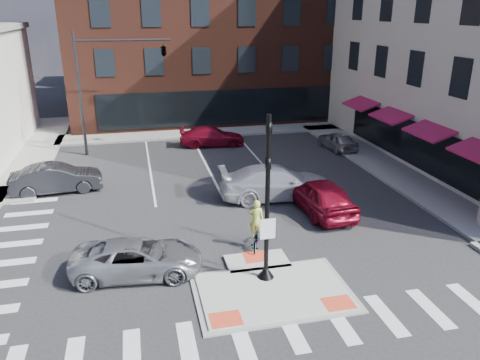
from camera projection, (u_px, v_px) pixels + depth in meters
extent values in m
plane|color=#28282B|center=(269.00, 286.00, 16.64)|extent=(120.00, 120.00, 0.00)
cube|color=gray|center=(273.00, 293.00, 16.17)|extent=(5.40, 3.60, 0.06)
cube|color=#A8A8A3|center=(273.00, 292.00, 16.16)|extent=(5.00, 3.20, 0.12)
cube|color=#A8A8A3|center=(257.00, 262.00, 18.09)|extent=(2.40, 1.40, 0.12)
cube|color=#EC4429|center=(226.00, 319.00, 14.64)|extent=(1.00, 0.80, 0.01)
cube|color=#EC4429|center=(338.00, 303.00, 15.45)|extent=(1.00, 0.80, 0.01)
cube|color=#EC4429|center=(255.00, 257.00, 18.34)|extent=(0.90, 0.90, 0.01)
cube|color=gray|center=(37.00, 149.00, 32.59)|extent=(3.00, 20.00, 0.15)
cube|color=gray|center=(395.00, 172.00, 28.04)|extent=(3.00, 24.00, 0.15)
cube|color=gray|center=(228.00, 131.00, 37.38)|extent=(26.00, 3.00, 0.15)
cube|color=#4A2117|center=(206.00, 29.00, 43.97)|extent=(24.00, 18.00, 15.00)
cube|color=black|center=(225.00, 107.00, 37.70)|extent=(20.00, 0.12, 2.80)
cube|color=black|center=(416.00, 144.00, 27.74)|extent=(0.12, 16.00, 2.60)
cube|color=#B6184D|center=(480.00, 152.00, 21.64)|extent=(1.46, 3.00, 0.58)
cube|color=#B6184D|center=(408.00, 123.00, 27.13)|extent=(1.46, 3.00, 0.58)
cube|color=#B6184D|center=(361.00, 104.00, 32.61)|extent=(1.46, 3.00, 0.58)
cube|color=slate|center=(130.00, 43.00, 61.65)|extent=(10.00, 12.00, 10.00)
cube|color=brown|center=(223.00, 33.00, 65.88)|extent=(12.00, 12.00, 12.00)
cone|color=black|center=(266.00, 271.00, 16.89)|extent=(0.60, 0.60, 0.45)
cylinder|color=black|center=(267.00, 198.00, 15.91)|extent=(0.16, 0.16, 5.80)
cube|color=white|center=(268.00, 229.00, 16.18)|extent=(0.55, 0.04, 0.75)
imported|color=black|center=(269.00, 139.00, 15.18)|extent=(0.18, 0.22, 1.10)
imported|color=black|center=(268.00, 173.00, 15.60)|extent=(0.18, 0.22, 1.10)
cylinder|color=black|center=(80.00, 96.00, 30.15)|extent=(0.20, 0.20, 8.00)
cylinder|color=black|center=(123.00, 40.00, 29.61)|extent=(6.00, 0.14, 0.14)
imported|color=black|center=(164.00, 49.00, 30.35)|extent=(0.48, 2.24, 0.90)
imported|color=#ACAFB3|center=(137.00, 258.00, 17.17)|extent=(4.97, 2.67, 1.33)
imported|color=maroon|center=(320.00, 195.00, 22.45)|extent=(2.30, 5.04, 1.68)
imported|color=silver|center=(276.00, 182.00, 24.13)|extent=(5.96, 2.64, 1.70)
imported|color=#26272C|center=(56.00, 178.00, 24.91)|extent=(4.80, 2.05, 1.54)
imported|color=#A4A8AB|center=(337.00, 141.00, 32.58)|extent=(1.86, 3.82, 1.26)
imported|color=maroon|center=(212.00, 136.00, 33.49)|extent=(4.74, 2.27, 1.33)
imported|color=#3F3F44|center=(256.00, 238.00, 19.11)|extent=(1.12, 1.77, 0.88)
imported|color=#CBDB4D|center=(256.00, 219.00, 18.82)|extent=(0.71, 0.59, 1.68)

